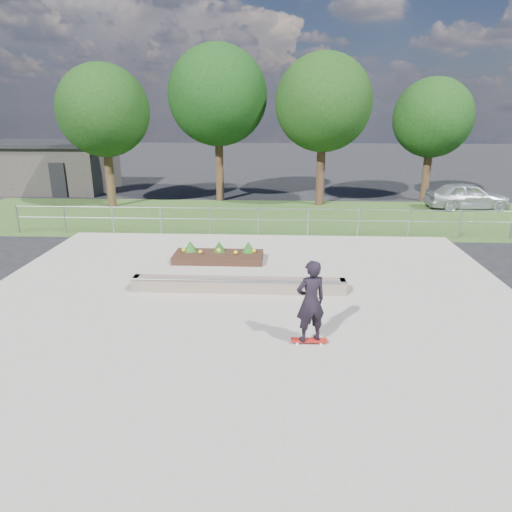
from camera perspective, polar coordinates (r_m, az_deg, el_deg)
The scene contains 13 objects.
ground at distance 11.60m, azimuth -1.37°, elevation -7.46°, with size 120.00×120.00×0.00m, color black.
grass_verge at distance 22.03m, azimuth 0.71°, elevation 4.94°, with size 30.00×8.00×0.02m, color #2C4A1D.
concrete_slab at distance 11.59m, azimuth -1.37°, elevation -7.32°, with size 15.00×15.00×0.06m, color gray.
fence at distance 18.45m, azimuth 0.30°, elevation 4.78°, with size 20.06×0.06×1.20m.
building at distance 32.25m, azimuth -24.90°, elevation 10.17°, with size 8.40×5.40×3.00m.
tree_far_left at distance 25.04m, azimuth -18.54°, elevation 16.81°, with size 4.55×4.55×7.15m.
tree_mid_left at distance 25.67m, azimuth -4.80°, elevation 19.32°, with size 5.25×5.25×8.25m.
tree_mid_right at distance 24.55m, azimuth 8.43°, elevation 18.38°, with size 4.90×4.90×7.70m.
tree_far_right at distance 27.22m, azimuth 21.22°, elevation 15.77°, with size 4.20×4.20×6.60m.
grind_ledge at distance 12.82m, azimuth -2.21°, elevation -3.63°, with size 6.00×0.44×0.43m.
planter_bed at distance 15.51m, azimuth -4.70°, elevation 0.13°, with size 3.00×1.20×0.61m.
skateboarder at distance 9.84m, azimuth 6.84°, elevation -5.68°, with size 0.80×0.66×1.92m.
parked_car at distance 26.01m, azimuth 24.90°, elevation 6.84°, with size 1.64×4.09×1.39m, color #B2B7BC.
Camera 1 is at (0.79, -10.45, 4.98)m, focal length 32.00 mm.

